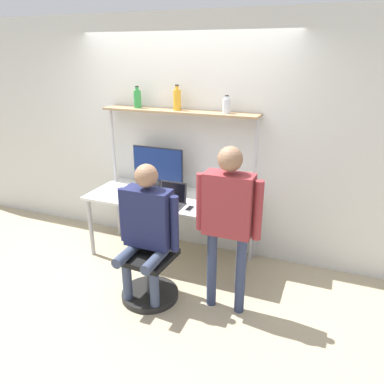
{
  "coord_description": "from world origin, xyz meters",
  "views": [
    {
      "loc": [
        1.7,
        -3.14,
        2.29
      ],
      "look_at": [
        0.51,
        -0.2,
        1.1
      ],
      "focal_mm": 35.0,
      "sensor_mm": 36.0,
      "label": 1
    }
  ],
  "objects_px": {
    "laptop": "(171,198)",
    "bottle_green": "(137,99)",
    "person_standing": "(228,211)",
    "bottle_clear": "(227,106)",
    "monitor": "(158,166)",
    "person_seated": "(147,223)",
    "office_chair": "(151,270)",
    "bottle_amber": "(177,99)",
    "cell_phone": "(190,209)"
  },
  "relations": [
    {
      "from": "laptop",
      "to": "bottle_green",
      "type": "relative_size",
      "value": 1.26
    },
    {
      "from": "person_standing",
      "to": "bottle_clear",
      "type": "bearing_deg",
      "value": 109.39
    },
    {
      "from": "person_standing",
      "to": "bottle_green",
      "type": "distance_m",
      "value": 1.85
    },
    {
      "from": "monitor",
      "to": "person_seated",
      "type": "height_order",
      "value": "person_seated"
    },
    {
      "from": "office_chair",
      "to": "person_standing",
      "type": "xyz_separation_m",
      "value": [
        0.73,
        0.08,
        0.71
      ]
    },
    {
      "from": "person_standing",
      "to": "bottle_clear",
      "type": "relative_size",
      "value": 8.54
    },
    {
      "from": "bottle_green",
      "to": "bottle_amber",
      "type": "relative_size",
      "value": 0.89
    },
    {
      "from": "laptop",
      "to": "bottle_green",
      "type": "xyz_separation_m",
      "value": [
        -0.6,
        0.41,
        0.98
      ]
    },
    {
      "from": "cell_phone",
      "to": "monitor",
      "type": "bearing_deg",
      "value": 143.27
    },
    {
      "from": "person_seated",
      "to": "bottle_amber",
      "type": "xyz_separation_m",
      "value": [
        -0.15,
        1.06,
        0.99
      ]
    },
    {
      "from": "person_standing",
      "to": "bottle_amber",
      "type": "xyz_separation_m",
      "value": [
        -0.89,
        0.93,
        0.8
      ]
    },
    {
      "from": "cell_phone",
      "to": "person_seated",
      "type": "bearing_deg",
      "value": -107.93
    },
    {
      "from": "cell_phone",
      "to": "bottle_green",
      "type": "xyz_separation_m",
      "value": [
        -0.84,
        0.48,
        1.04
      ]
    },
    {
      "from": "office_chair",
      "to": "person_standing",
      "type": "height_order",
      "value": "person_standing"
    },
    {
      "from": "monitor",
      "to": "bottle_amber",
      "type": "distance_m",
      "value": 0.81
    },
    {
      "from": "bottle_green",
      "to": "bottle_clear",
      "type": "xyz_separation_m",
      "value": [
        1.06,
        0.0,
        -0.03
      ]
    },
    {
      "from": "cell_phone",
      "to": "bottle_green",
      "type": "distance_m",
      "value": 1.41
    },
    {
      "from": "cell_phone",
      "to": "bottle_clear",
      "type": "height_order",
      "value": "bottle_clear"
    },
    {
      "from": "bottle_green",
      "to": "bottle_clear",
      "type": "distance_m",
      "value": 1.06
    },
    {
      "from": "cell_phone",
      "to": "person_seated",
      "type": "xyz_separation_m",
      "value": [
        -0.19,
        -0.58,
        0.06
      ]
    },
    {
      "from": "monitor",
      "to": "person_standing",
      "type": "bearing_deg",
      "value": -38.17
    },
    {
      "from": "person_seated",
      "to": "bottle_clear",
      "type": "relative_size",
      "value": 7.41
    },
    {
      "from": "person_standing",
      "to": "bottle_clear",
      "type": "height_order",
      "value": "bottle_clear"
    },
    {
      "from": "laptop",
      "to": "person_seated",
      "type": "height_order",
      "value": "person_seated"
    },
    {
      "from": "office_chair",
      "to": "bottle_green",
      "type": "xyz_separation_m",
      "value": [
        -0.65,
        1.01,
        1.5
      ]
    },
    {
      "from": "cell_phone",
      "to": "bottle_green",
      "type": "relative_size",
      "value": 0.62
    },
    {
      "from": "bottle_amber",
      "to": "monitor",
      "type": "bearing_deg",
      "value": -170.47
    },
    {
      "from": "cell_phone",
      "to": "person_standing",
      "type": "bearing_deg",
      "value": -39.65
    },
    {
      "from": "monitor",
      "to": "cell_phone",
      "type": "bearing_deg",
      "value": -36.73
    },
    {
      "from": "monitor",
      "to": "cell_phone",
      "type": "relative_size",
      "value": 4.26
    },
    {
      "from": "cell_phone",
      "to": "person_seated",
      "type": "height_order",
      "value": "person_seated"
    },
    {
      "from": "person_seated",
      "to": "bottle_amber",
      "type": "height_order",
      "value": "bottle_amber"
    },
    {
      "from": "bottle_green",
      "to": "person_standing",
      "type": "bearing_deg",
      "value": -33.91
    },
    {
      "from": "laptop",
      "to": "person_standing",
      "type": "distance_m",
      "value": 0.96
    },
    {
      "from": "bottle_amber",
      "to": "bottle_clear",
      "type": "relative_size",
      "value": 1.48
    },
    {
      "from": "office_chair",
      "to": "monitor",
      "type": "bearing_deg",
      "value": 112.22
    },
    {
      "from": "person_seated",
      "to": "laptop",
      "type": "bearing_deg",
      "value": 94.32
    },
    {
      "from": "laptop",
      "to": "person_seated",
      "type": "xyz_separation_m",
      "value": [
        0.05,
        -0.65,
        -0.0
      ]
    },
    {
      "from": "laptop",
      "to": "bottle_clear",
      "type": "distance_m",
      "value": 1.13
    },
    {
      "from": "person_seated",
      "to": "person_standing",
      "type": "height_order",
      "value": "person_standing"
    },
    {
      "from": "laptop",
      "to": "office_chair",
      "type": "xyz_separation_m",
      "value": [
        0.05,
        -0.6,
        -0.53
      ]
    },
    {
      "from": "cell_phone",
      "to": "office_chair",
      "type": "relative_size",
      "value": 0.16
    },
    {
      "from": "office_chair",
      "to": "bottle_amber",
      "type": "xyz_separation_m",
      "value": [
        -0.16,
        1.01,
        1.51
      ]
    },
    {
      "from": "monitor",
      "to": "bottle_clear",
      "type": "xyz_separation_m",
      "value": [
        0.8,
        0.04,
        0.74
      ]
    },
    {
      "from": "cell_phone",
      "to": "bottle_amber",
      "type": "xyz_separation_m",
      "value": [
        -0.34,
        0.48,
        1.05
      ]
    },
    {
      "from": "person_seated",
      "to": "bottle_green",
      "type": "height_order",
      "value": "bottle_green"
    },
    {
      "from": "person_seated",
      "to": "bottle_clear",
      "type": "xyz_separation_m",
      "value": [
        0.41,
        1.06,
        0.95
      ]
    },
    {
      "from": "person_seated",
      "to": "bottle_green",
      "type": "xyz_separation_m",
      "value": [
        -0.65,
        1.06,
        0.98
      ]
    },
    {
      "from": "bottle_green",
      "to": "bottle_clear",
      "type": "height_order",
      "value": "bottle_green"
    },
    {
      "from": "monitor",
      "to": "bottle_amber",
      "type": "bearing_deg",
      "value": 9.53
    }
  ]
}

